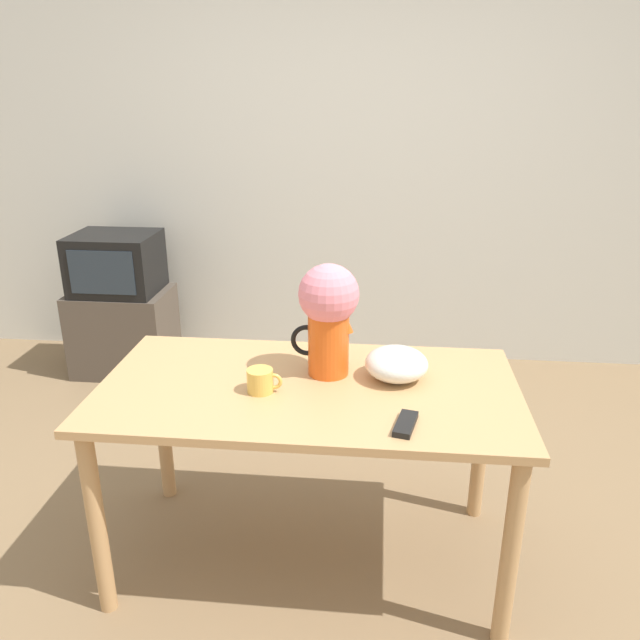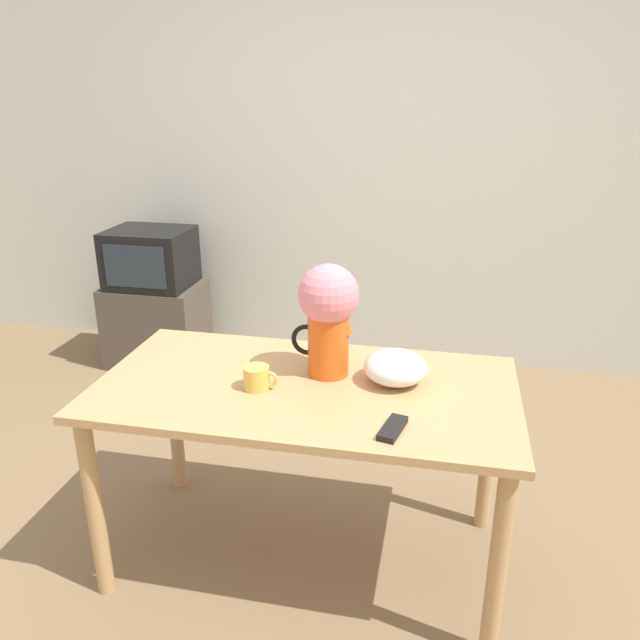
{
  "view_description": "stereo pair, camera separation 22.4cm",
  "coord_description": "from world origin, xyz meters",
  "px_view_note": "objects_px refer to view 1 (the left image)",
  "views": [
    {
      "loc": [
        0.2,
        -1.99,
        1.76
      ],
      "look_at": [
        -0.01,
        0.1,
        0.97
      ],
      "focal_mm": 35.0,
      "sensor_mm": 36.0,
      "label": 1
    },
    {
      "loc": [
        0.42,
        -1.96,
        1.76
      ],
      "look_at": [
        -0.01,
        0.1,
        0.97
      ],
      "focal_mm": 35.0,
      "sensor_mm": 36.0,
      "label": 2
    }
  ],
  "objects_px": {
    "tv_set": "(116,263)",
    "coffee_mug": "(261,381)",
    "flower_vase": "(328,310)",
    "white_bowl": "(396,364)"
  },
  "relations": [
    {
      "from": "tv_set",
      "to": "coffee_mug",
      "type": "bearing_deg",
      "value": -53.53
    },
    {
      "from": "flower_vase",
      "to": "tv_set",
      "type": "distance_m",
      "value": 2.11
    },
    {
      "from": "coffee_mug",
      "to": "white_bowl",
      "type": "distance_m",
      "value": 0.49
    },
    {
      "from": "flower_vase",
      "to": "tv_set",
      "type": "bearing_deg",
      "value": 134.14
    },
    {
      "from": "flower_vase",
      "to": "tv_set",
      "type": "relative_size",
      "value": 0.82
    },
    {
      "from": "white_bowl",
      "to": "tv_set",
      "type": "xyz_separation_m",
      "value": [
        -1.7,
        1.52,
        -0.09
      ]
    },
    {
      "from": "coffee_mug",
      "to": "tv_set",
      "type": "height_order",
      "value": "tv_set"
    },
    {
      "from": "white_bowl",
      "to": "tv_set",
      "type": "relative_size",
      "value": 0.45
    },
    {
      "from": "flower_vase",
      "to": "tv_set",
      "type": "height_order",
      "value": "flower_vase"
    },
    {
      "from": "white_bowl",
      "to": "flower_vase",
      "type": "bearing_deg",
      "value": 175.18
    }
  ]
}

